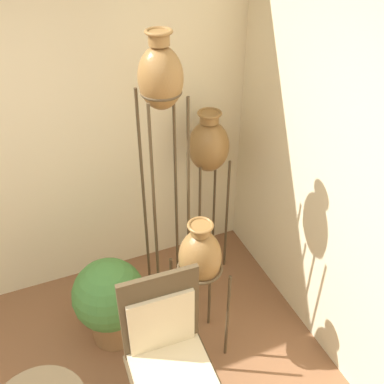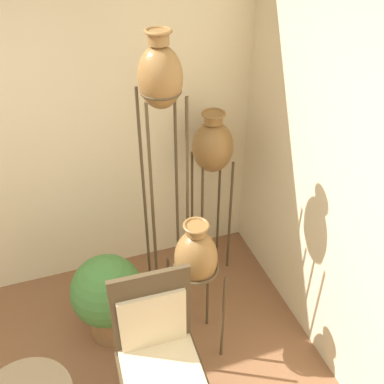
{
  "view_description": "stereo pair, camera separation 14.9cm",
  "coord_description": "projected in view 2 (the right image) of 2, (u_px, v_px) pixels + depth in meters",
  "views": [
    {
      "loc": [
        0.28,
        -0.98,
        2.77
      ],
      "look_at": [
        1.22,
        1.27,
        1.05
      ],
      "focal_mm": 42.0,
      "sensor_mm": 36.0,
      "label": 1
    },
    {
      "loc": [
        0.42,
        -1.03,
        2.77
      ],
      "look_at": [
        1.22,
        1.27,
        1.05
      ],
      "focal_mm": 42.0,
      "sensor_mm": 36.0,
      "label": 2
    }
  ],
  "objects": [
    {
      "name": "chair",
      "position": [
        159.0,
        353.0,
        2.49
      ],
      "size": [
        0.49,
        0.53,
        1.09
      ],
      "rotation": [
        0.0,
        0.0,
        -0.04
      ],
      "color": "#473823",
      "rests_on": "ground_plane"
    },
    {
      "name": "vase_stand_short",
      "position": [
        196.0,
        259.0,
        2.77
      ],
      "size": [
        0.3,
        0.3,
        1.11
      ],
      "color": "#473823",
      "rests_on": "ground_plane"
    },
    {
      "name": "vase_stand_tall",
      "position": [
        161.0,
        92.0,
        2.53
      ],
      "size": [
        0.26,
        0.26,
        2.12
      ],
      "color": "#473823",
      "rests_on": "ground_plane"
    },
    {
      "name": "potted_plant",
      "position": [
        108.0,
        295.0,
        3.12
      ],
      "size": [
        0.5,
        0.5,
        0.68
      ],
      "color": "olive",
      "rests_on": "ground_plane"
    },
    {
      "name": "vase_stand_medium",
      "position": [
        213.0,
        149.0,
        3.31
      ],
      "size": [
        0.3,
        0.3,
        1.42
      ],
      "color": "#473823",
      "rests_on": "ground_plane"
    }
  ]
}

